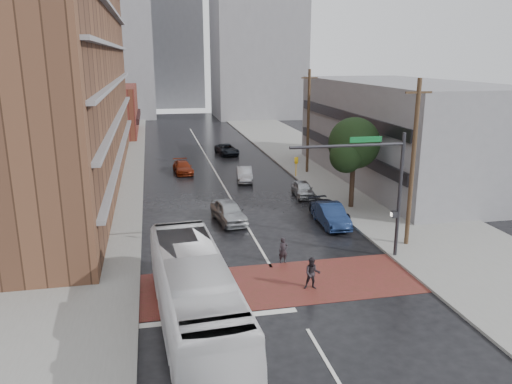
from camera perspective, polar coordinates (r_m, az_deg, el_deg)
name	(u,v)px	position (r m, az deg, el deg)	size (l,w,h in m)	color
ground	(283,288)	(25.36, 3.12, -10.88)	(160.00, 160.00, 0.00)	black
crosswalk	(281,283)	(25.79, 2.83, -10.38)	(14.00, 5.00, 0.02)	maroon
sidewalk_west	(94,180)	(48.57, -18.04, 1.30)	(9.00, 90.00, 0.15)	gray
sidewalk_east	(329,169)	(51.33, 8.38, 2.62)	(9.00, 90.00, 0.15)	gray
apartment_block	(47,21)	(46.74, -22.82, 17.61)	(10.00, 44.00, 28.00)	brown
storefront_west	(109,111)	(76.59, -16.50, 8.90)	(8.00, 16.00, 7.00)	maroon
building_east	(401,131)	(48.08, 16.29, 6.69)	(11.00, 26.00, 9.00)	gray
distant_tower_west	(102,29)	(100.40, -17.23, 17.38)	(18.00, 16.00, 32.00)	gray
distant_tower_east	(257,17)	(96.31, 0.16, 19.33)	(16.00, 14.00, 36.00)	gray
distant_tower_center	(175,52)	(117.12, -9.26, 15.48)	(12.00, 10.00, 24.00)	gray
street_tree	(354,147)	(37.53, 11.14, 5.11)	(4.20, 4.10, 6.90)	#332319
signal_mast	(376,178)	(27.93, 13.60, 1.52)	(6.50, 0.30, 7.20)	#2D2D33
utility_pole_near	(413,163)	(30.49, 17.48, 3.16)	(1.60, 0.26, 10.00)	#473321
utility_pole_far	(308,121)	(48.66, 6.00, 8.07)	(1.60, 0.26, 10.00)	#473321
transit_bus	(195,296)	(21.07, -6.99, -11.71)	(2.76, 11.80, 3.29)	silver
pedestrian_a	(283,251)	(27.89, 3.14, -6.70)	(0.54, 0.35, 1.48)	black
pedestrian_b	(312,274)	(25.03, 6.46, -9.24)	(0.80, 0.62, 1.64)	black
car_travel_a	(229,212)	(34.63, -3.13, -2.26)	(1.78, 4.42, 1.51)	#A5A9AC
car_travel_b	(244,174)	(46.01, -1.33, 2.04)	(1.36, 3.90, 1.28)	#A6A8AE
car_travel_c	(183,167)	(49.68, -8.36, 2.81)	(1.66, 4.09, 1.19)	maroon
suv_travel	(227,149)	(58.66, -3.35, 4.87)	(2.02, 4.39, 1.22)	black
car_parked_near	(331,215)	(34.30, 8.55, -2.61)	(1.56, 4.49, 1.48)	#15254B
car_parked_mid	(329,210)	(35.75, 8.35, -2.10)	(1.66, 4.09, 1.19)	black
car_parked_far	(303,189)	(41.16, 5.37, 0.35)	(1.46, 3.63, 1.24)	#AAAEB2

